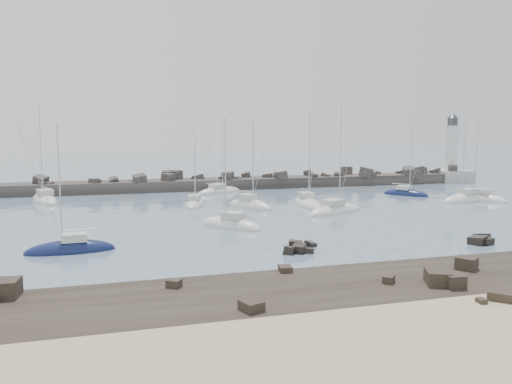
% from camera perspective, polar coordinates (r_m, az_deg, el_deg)
% --- Properties ---
extents(ground, '(400.00, 400.00, 0.00)m').
position_cam_1_polar(ground, '(54.07, 5.42, -4.05)').
color(ground, slate).
rests_on(ground, ground).
extents(rock_shelf, '(140.00, 12.01, 1.77)m').
position_cam_1_polar(rock_shelf, '(35.08, 18.66, -10.51)').
color(rock_shelf, black).
rests_on(rock_shelf, ground).
extents(rock_cluster_near, '(4.03, 3.45, 1.43)m').
position_cam_1_polar(rock_cluster_near, '(43.81, 4.89, -6.56)').
color(rock_cluster_near, black).
rests_on(rock_cluster_near, ground).
extents(rock_cluster_far, '(3.48, 3.21, 1.38)m').
position_cam_1_polar(rock_cluster_far, '(51.14, 24.31, -5.15)').
color(rock_cluster_far, black).
rests_on(rock_cluster_far, ground).
extents(breakwater, '(115.00, 7.48, 5.06)m').
position_cam_1_polar(breakwater, '(88.83, -7.69, 0.49)').
color(breakwater, '#2F2B29').
rests_on(breakwater, ground).
extents(lighthouse, '(7.00, 7.00, 14.60)m').
position_cam_1_polar(lighthouse, '(109.97, 21.34, 2.76)').
color(lighthouse, '#A4A49F').
rests_on(lighthouse, ground).
extents(sailboat_1, '(5.83, 9.89, 15.03)m').
position_cam_1_polar(sailboat_1, '(79.20, -23.00, -0.94)').
color(sailboat_1, silver).
rests_on(sailboat_1, ground).
extents(sailboat_2, '(7.58, 2.72, 11.96)m').
position_cam_1_polar(sailboat_2, '(46.01, -20.43, -6.26)').
color(sailboat_2, '#101A44').
rests_on(sailboat_2, ground).
extents(sailboat_3, '(4.40, 7.78, 11.88)m').
position_cam_1_polar(sailboat_3, '(69.75, -7.03, -1.45)').
color(sailboat_3, silver).
rests_on(sailboat_3, ground).
extents(sailboat_4, '(8.96, 6.26, 13.59)m').
position_cam_1_polar(sailboat_4, '(83.74, -4.21, -0.01)').
color(sailboat_4, silver).
rests_on(sailboat_4, ground).
extents(sailboat_5, '(6.97, 7.80, 12.81)m').
position_cam_1_polar(sailboat_5, '(54.07, -2.92, -3.87)').
color(sailboat_5, silver).
rests_on(sailboat_5, ground).
extents(sailboat_6, '(3.10, 8.92, 14.06)m').
position_cam_1_polar(sailboat_6, '(69.63, 5.85, -1.44)').
color(sailboat_6, silver).
rests_on(sailboat_6, ground).
extents(sailboat_7, '(9.55, 6.35, 14.52)m').
position_cam_1_polar(sailboat_7, '(64.14, 9.06, -2.23)').
color(sailboat_7, silver).
rests_on(sailboat_7, ground).
extents(sailboat_8, '(6.18, 7.50, 11.92)m').
position_cam_1_polar(sailboat_8, '(84.07, 16.74, -0.26)').
color(sailboat_8, '#101A44').
rests_on(sailboat_8, ground).
extents(sailboat_9, '(9.35, 4.88, 14.29)m').
position_cam_1_polar(sailboat_9, '(79.80, 22.78, -0.87)').
color(sailboat_9, silver).
rests_on(sailboat_9, ground).
extents(sailboat_10, '(5.81, 9.01, 13.72)m').
position_cam_1_polar(sailboat_10, '(81.92, 24.12, -0.75)').
color(sailboat_10, silver).
rests_on(sailboat_10, ground).
extents(sailboat_13, '(5.96, 8.00, 12.65)m').
position_cam_1_polar(sailboat_13, '(67.65, -0.73, -1.64)').
color(sailboat_13, silver).
rests_on(sailboat_13, ground).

